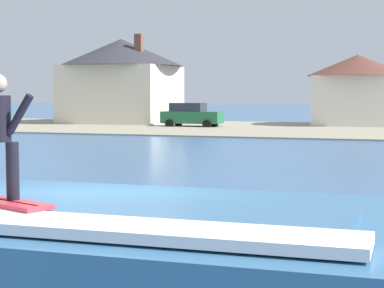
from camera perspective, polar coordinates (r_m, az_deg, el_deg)
name	(u,v)px	position (r m, az deg, el deg)	size (l,w,h in m)	color
ground_plane	(95,272)	(10.53, -8.19, -10.66)	(260.00, 260.00, 0.00)	#38608E
wave_crest	(72,249)	(9.33, -10.11, -8.70)	(8.85, 4.64, 1.33)	#376891
shoreline_bank	(342,130)	(48.31, 12.53, 1.17)	(120.00, 19.36, 0.09)	gray
car_near_shore	(191,115)	(51.10, -0.07, 2.47)	(4.49, 2.27, 1.86)	#23663D
house_with_chimney	(121,77)	(57.84, -5.97, 5.66)	(10.50, 10.50, 7.40)	beige
house_small_cottage	(357,86)	(54.55, 13.77, 4.73)	(7.94, 7.94, 5.58)	silver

